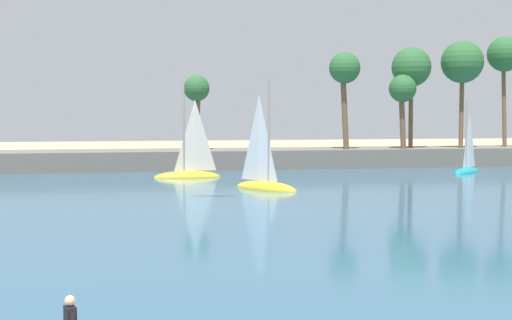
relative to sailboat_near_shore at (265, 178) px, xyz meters
name	(u,v)px	position (x,y,z in m)	size (l,w,h in m)	color
sea	(133,176)	(-8.32, 12.51, -0.75)	(220.00, 93.69, 0.06)	#33607F
palm_headland	(169,136)	(-4.73, 19.27, 2.32)	(83.31, 6.00, 12.86)	slate
sailboat_near_shore	(265,178)	(0.00, 0.00, 0.00)	(4.39, 5.54, 8.02)	yellow
sailboat_mid_bay	(467,166)	(20.14, 10.30, -0.12)	(4.31, 4.08, 6.63)	teal
sailboat_toward_headland	(189,169)	(-4.01, 10.20, -0.02)	(5.39, 1.71, 7.78)	yellow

